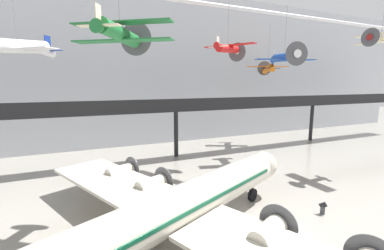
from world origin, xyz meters
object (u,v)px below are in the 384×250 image
Objects in this scene: airliner_silver_main at (174,210)px; suspended_plane_cream_biplane at (381,39)px; suspended_plane_red_highwing at (228,48)px; suspended_plane_white_twin at (18,47)px; suspended_plane_blue_trainer at (284,57)px; suspended_plane_orange_highwing at (268,69)px; info_sign_pedestal at (323,209)px; suspended_plane_green_biplane at (120,33)px.

suspended_plane_cream_biplane is (30.37, 5.97, 14.35)m from airliner_silver_main.
suspended_plane_red_highwing reaches higher than airliner_silver_main.
suspended_plane_blue_trainer is at bearing 134.10° from suspended_plane_white_twin.
airliner_silver_main is 40.29m from suspended_plane_orange_highwing.
suspended_plane_white_twin reaches higher than info_sign_pedestal.
suspended_plane_red_highwing is at bearing -71.17° from suspended_plane_blue_trainer.
info_sign_pedestal is (1.37, -15.06, -16.10)m from suspended_plane_red_highwing.
suspended_plane_blue_trainer reaches higher than suspended_plane_white_twin.
suspended_plane_green_biplane is 7.21× the size of info_sign_pedestal.
suspended_plane_green_biplane is 1.07× the size of suspended_plane_red_highwing.
suspended_plane_green_biplane is at bearing 148.42° from suspended_plane_orange_highwing.
suspended_plane_cream_biplane is 0.75× the size of suspended_plane_blue_trainer.
suspended_plane_blue_trainer is 7.48× the size of info_sign_pedestal.
suspended_plane_white_twin is 0.95× the size of suspended_plane_orange_highwing.
airliner_silver_main is at bearing 149.15° from info_sign_pedestal.
suspended_plane_orange_highwing is at bearing -22.32° from suspended_plane_green_biplane.
suspended_plane_cream_biplane is at bearing -57.57° from suspended_plane_red_highwing.
suspended_plane_cream_biplane is 5.59× the size of info_sign_pedestal.
suspended_plane_cream_biplane is 19.47m from suspended_plane_red_highwing.
airliner_silver_main is 3.38× the size of suspended_plane_orange_highwing.
suspended_plane_red_highwing reaches higher than suspended_plane_green_biplane.
airliner_silver_main is 34.12m from suspended_plane_cream_biplane.
suspended_plane_red_highwing is (-17.32, 8.83, -1.05)m from suspended_plane_cream_biplane.
suspended_plane_green_biplane reaches higher than airliner_silver_main.
info_sign_pedestal is (16.73, -5.64, -15.28)m from suspended_plane_green_biplane.
suspended_plane_white_twin is at bearing -14.60° from suspended_plane_cream_biplane.
suspended_plane_red_highwing is 10.36m from suspended_plane_blue_trainer.
suspended_plane_white_twin is at bearing 130.90° from suspended_plane_orange_highwing.
airliner_silver_main is at bearing 8.50° from suspended_plane_cream_biplane.
suspended_plane_cream_biplane is (41.06, -8.71, 2.13)m from suspended_plane_white_twin.
suspended_plane_cream_biplane reaches higher than suspended_plane_green_biplane.
suspended_plane_blue_trainer is at bearing 177.18° from suspended_plane_orange_highwing.
suspended_plane_orange_highwing is at bearing 3.82° from suspended_plane_red_highwing.
suspended_plane_green_biplane is at bearing -53.15° from suspended_plane_blue_trainer.
suspended_plane_red_highwing is 22.09m from info_sign_pedestal.
suspended_plane_red_highwing is (13.05, 14.80, 13.30)m from airliner_silver_main.
suspended_plane_cream_biplane reaches higher than suspended_plane_blue_trainer.
suspended_plane_cream_biplane reaches higher than info_sign_pedestal.
suspended_plane_red_highwing is (-15.82, -10.82, 1.77)m from suspended_plane_orange_highwing.
suspended_plane_red_highwing is at bearing 65.35° from info_sign_pedestal.
suspended_plane_cream_biplane is 32.74m from suspended_plane_green_biplane.
suspended_plane_green_biplane reaches higher than suspended_plane_white_twin.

